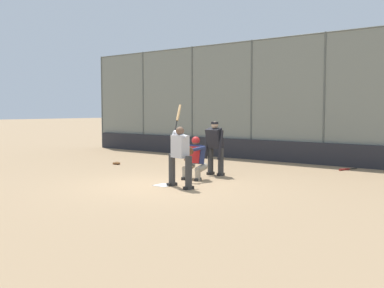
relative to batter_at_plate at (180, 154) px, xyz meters
The scene contains 10 objects.
ground_plane 1.01m from the batter_at_plate, ahead, with size 160.00×160.00×0.00m, color #9E7F5B.
home_plate_marker 1.01m from the batter_at_plate, ahead, with size 0.43×0.43×0.01m, color white.
backstop_fence 7.17m from the batter_at_plate, 85.56° to the right, with size 21.43×0.08×4.79m.
padding_wall 6.90m from the batter_at_plate, 85.50° to the right, with size 20.92×0.18×0.80m, color #28282D.
bleachers_beyond 10.03m from the batter_at_plate, 65.42° to the right, with size 14.94×1.95×1.16m.
batter_at_plate is the anchor object (origin of this frame).
catcher_behind_plate 1.42m from the batter_at_plate, 67.33° to the right, with size 0.68×0.79×1.24m.
umpire_home 2.40m from the batter_at_plate, 76.36° to the right, with size 0.67×0.40×1.65m.
spare_bat_near_backstop 6.40m from the batter_at_plate, 110.08° to the right, with size 0.36×0.78×0.07m.
fielding_glove_on_dirt 5.50m from the batter_at_plate, 24.85° to the right, with size 0.29×0.22×0.10m.
Camera 1 is at (-7.90, 8.75, 2.00)m, focal length 42.00 mm.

